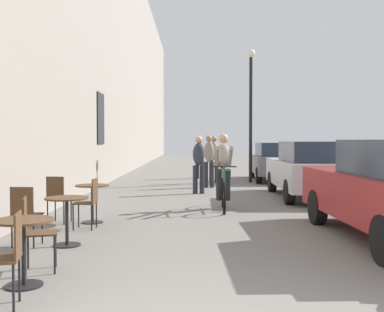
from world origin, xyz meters
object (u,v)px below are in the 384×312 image
at_px(cafe_table_mid, 69,211).
at_px(parked_car_third, 277,161).
at_px(pedestrian_far, 215,156).
at_px(cafe_chair_near_toward_wall, 36,228).
at_px(pedestrian_mid, 211,158).
at_px(cafe_chair_mid_toward_street, 27,212).
at_px(cyclist_on_bicycle, 225,174).
at_px(street_lamp, 252,98).
at_px(parked_car_second, 313,169).
at_px(pedestrian_furthest, 201,156).
at_px(cafe_table_near, 25,238).
at_px(cafe_chair_near_toward_street, 8,253).
at_px(cafe_chair_far_toward_wall, 59,196).
at_px(pedestrian_near, 200,161).
at_px(cafe_table_far, 94,195).
at_px(cafe_chair_far_toward_street, 91,200).

height_order(cafe_table_mid, parked_car_third, parked_car_third).
xyz_separation_m(cafe_table_mid, pedestrian_far, (2.65, 10.28, 0.45)).
bearing_deg(cafe_chair_near_toward_wall, pedestrian_mid, 76.31).
relative_size(cafe_chair_mid_toward_street, parked_car_third, 0.21).
bearing_deg(cyclist_on_bicycle, street_lamp, 77.93).
bearing_deg(cafe_chair_near_toward_wall, parked_car_second, 54.50).
height_order(cafe_chair_mid_toward_street, pedestrian_furthest, pedestrian_furthest).
xyz_separation_m(cafe_table_mid, parked_car_second, (5.05, 5.73, 0.27)).
xyz_separation_m(street_lamp, parked_car_third, (1.07, 0.75, -2.35)).
bearing_deg(cafe_table_near, cafe_chair_near_toward_street, -83.47).
height_order(street_lamp, parked_car_third, street_lamp).
distance_m(cafe_chair_near_toward_wall, parked_car_second, 8.74).
relative_size(pedestrian_mid, parked_car_third, 0.41).
height_order(cafe_chair_far_toward_wall, parked_car_third, parked_car_third).
height_order(pedestrian_furthest, parked_car_third, pedestrian_furthest).
distance_m(pedestrian_near, street_lamp, 4.68).
relative_size(cafe_table_far, street_lamp, 0.15).
height_order(cafe_chair_mid_toward_street, cafe_chair_far_toward_street, same).
bearing_deg(parked_car_third, cafe_chair_mid_toward_street, -116.68).
bearing_deg(street_lamp, parked_car_third, 35.15).
bearing_deg(cafe_chair_mid_toward_street, pedestrian_mid, 70.92).
xyz_separation_m(pedestrian_mid, parked_car_second, (2.64, -2.88, -0.18)).
bearing_deg(cafe_table_near, cafe_chair_far_toward_street, 90.14).
bearing_deg(pedestrian_mid, cafe_chair_mid_toward_street, -109.08).
height_order(cafe_table_near, cafe_table_mid, same).
bearing_deg(cafe_chair_far_toward_street, cafe_table_mid, -91.91).
relative_size(pedestrian_furthest, parked_car_second, 0.38).
distance_m(cafe_chair_near_toward_wall, pedestrian_far, 11.97).
distance_m(cafe_chair_far_toward_wall, pedestrian_mid, 7.43).
bearing_deg(cafe_table_mid, pedestrian_furthest, 79.98).
bearing_deg(cyclist_on_bicycle, cafe_chair_near_toward_wall, -117.12).
bearing_deg(cafe_table_far, cafe_chair_near_toward_wall, -89.82).
xyz_separation_m(pedestrian_furthest, parked_car_third, (2.91, -1.06, -0.18)).
bearing_deg(cafe_table_mid, cyclist_on_bicycle, 55.05).
height_order(cafe_chair_far_toward_street, parked_car_third, parked_car_third).
bearing_deg(cafe_chair_mid_toward_street, cafe_chair_near_toward_wall, -66.37).
xyz_separation_m(cafe_chair_near_toward_street, pedestrian_near, (1.92, 9.39, 0.43)).
distance_m(pedestrian_near, pedestrian_far, 3.52).
bearing_deg(cafe_chair_mid_toward_street, parked_car_second, 45.82).
xyz_separation_m(cafe_table_near, street_lamp, (3.96, 12.40, 2.59)).
xyz_separation_m(street_lamp, parked_car_second, (1.04, -4.73, -2.32)).
bearing_deg(cafe_chair_mid_toward_street, pedestrian_far, 72.62).
bearing_deg(cafe_table_near, parked_car_second, 56.90).
height_order(cafe_chair_far_toward_street, pedestrian_mid, pedestrian_mid).
bearing_deg(parked_car_third, cafe_chair_far_toward_wall, -121.58).
bearing_deg(cyclist_on_bicycle, parked_car_second, 39.69).
bearing_deg(cafe_chair_near_toward_wall, pedestrian_far, 77.09).
relative_size(pedestrian_near, street_lamp, 0.34).
bearing_deg(cafe_chair_mid_toward_street, cafe_table_far, 74.46).
bearing_deg(cafe_chair_far_toward_street, cafe_chair_far_toward_wall, 142.24).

